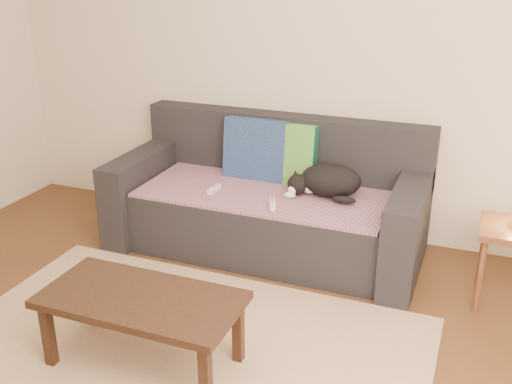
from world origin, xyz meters
TOP-DOWN VIEW (x-y plane):
  - ground at (0.00, 0.00)m, footprint 4.50×4.50m
  - back_wall at (0.00, 2.00)m, footprint 4.50×0.04m
  - sofa at (0.00, 1.57)m, footprint 2.10×0.94m
  - throw_blanket at (0.00, 1.48)m, footprint 1.66×0.74m
  - cushion_navy at (-0.16, 1.74)m, footprint 0.45×0.17m
  - cushion_green at (0.05, 1.74)m, footprint 0.43×0.16m
  - cat at (0.41, 1.58)m, footprint 0.52×0.39m
  - wii_remote_a at (-0.32, 1.37)m, footprint 0.04×0.15m
  - wii_remote_b at (0.14, 1.26)m, footprint 0.09×0.15m
  - rug at (0.00, 0.15)m, footprint 2.50×1.80m
  - coffee_table at (-0.12, 0.11)m, footprint 0.98×0.49m

SIDE VIEW (x-z plane):
  - ground at x=0.00m, z-range 0.00..0.00m
  - rug at x=0.00m, z-range 0.00..0.01m
  - sofa at x=0.00m, z-range -0.13..0.74m
  - coffee_table at x=-0.12m, z-range 0.15..0.54m
  - throw_blanket at x=0.00m, z-range 0.42..0.44m
  - wii_remote_a at x=-0.32m, z-range 0.44..0.47m
  - wii_remote_b at x=0.14m, z-range 0.44..0.47m
  - cat at x=0.41m, z-range 0.44..0.65m
  - cushion_navy at x=-0.16m, z-range 0.40..0.86m
  - cushion_green at x=0.05m, z-range 0.41..0.85m
  - back_wall at x=0.00m, z-range 0.00..2.60m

